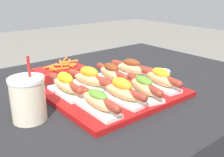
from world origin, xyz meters
name	(u,v)px	position (x,y,z in m)	size (l,w,h in m)	color
serving_tray	(115,93)	(0.00, -0.10, 0.73)	(0.44, 0.38, 0.02)	#B71414
hot_dog_0	(98,101)	(-0.14, -0.19, 0.77)	(0.06, 0.21, 0.06)	white
hot_dog_1	(122,91)	(-0.04, -0.18, 0.78)	(0.07, 0.21, 0.08)	white
hot_dog_2	(144,86)	(0.05, -0.20, 0.77)	(0.10, 0.21, 0.07)	white
hot_dog_3	(160,79)	(0.15, -0.18, 0.77)	(0.08, 0.21, 0.07)	white
hot_dog_4	(66,85)	(-0.15, -0.02, 0.77)	(0.06, 0.21, 0.08)	white
hot_dog_5	(89,78)	(-0.05, -0.02, 0.78)	(0.10, 0.21, 0.08)	white
hot_dog_6	(111,73)	(0.05, -0.02, 0.77)	(0.08, 0.21, 0.07)	white
hot_dog_7	(132,68)	(0.16, -0.02, 0.77)	(0.09, 0.21, 0.07)	white
sauce_bowl	(162,73)	(0.29, -0.07, 0.74)	(0.07, 0.07, 0.03)	white
drink_cup	(28,99)	(-0.31, -0.08, 0.79)	(0.10, 0.10, 0.19)	beige
fries_basket	(60,71)	(-0.05, 0.22, 0.74)	(0.21, 0.14, 0.06)	red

